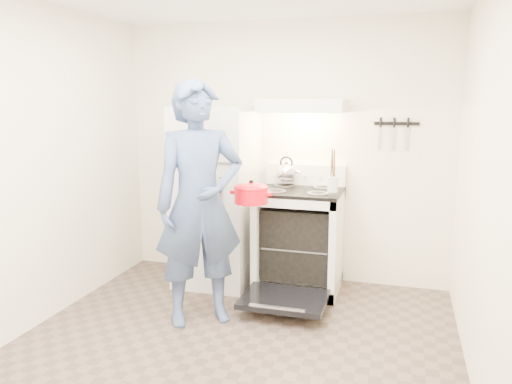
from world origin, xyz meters
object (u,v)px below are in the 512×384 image
(refrigerator, at_px, (216,196))
(dutch_oven, at_px, (251,195))
(person, at_px, (199,204))
(tea_kettle, at_px, (286,171))
(stove_body, at_px, (299,241))

(refrigerator, xyz_separation_m, dutch_oven, (0.52, -0.55, 0.14))
(refrigerator, relative_size, person, 0.89)
(tea_kettle, distance_m, dutch_oven, 0.76)
(stove_body, bearing_deg, tea_kettle, 134.85)
(tea_kettle, relative_size, person, 0.15)
(person, bearing_deg, stove_body, 20.68)
(tea_kettle, xyz_separation_m, person, (-0.45, -1.07, -0.13))
(refrigerator, bearing_deg, dutch_oven, -46.82)
(refrigerator, relative_size, stove_body, 1.85)
(refrigerator, height_order, stove_body, refrigerator)
(person, relative_size, dutch_oven, 5.50)
(person, xyz_separation_m, dutch_oven, (0.32, 0.32, 0.03))
(stove_body, relative_size, person, 0.48)
(person, bearing_deg, dutch_oven, 9.67)
(refrigerator, height_order, dutch_oven, refrigerator)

